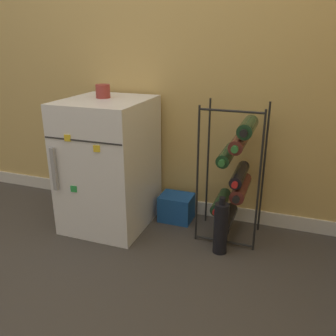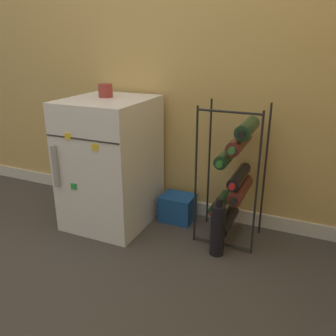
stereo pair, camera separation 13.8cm
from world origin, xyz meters
name	(u,v)px [view 1 (the left image)]	position (x,y,z in m)	size (l,w,h in m)	color
ground_plane	(141,264)	(0.00, 0.00, 0.00)	(14.00, 14.00, 0.00)	#423D38
wall_back	(184,16)	(0.00, 0.69, 1.24)	(7.04, 0.07, 2.50)	tan
mini_fridge	(109,164)	(-0.37, 0.37, 0.39)	(0.48, 0.56, 0.79)	white
wine_rack	(235,174)	(0.39, 0.45, 0.40)	(0.35, 0.33, 0.79)	black
soda_box	(176,207)	(0.02, 0.53, 0.09)	(0.21, 0.17, 0.17)	#194C9E
fridge_top_cup	(103,91)	(-0.40, 0.41, 0.83)	(0.08, 0.08, 0.08)	maroon
loose_bottle_floor	(221,228)	(0.36, 0.25, 0.15)	(0.08, 0.08, 0.33)	black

